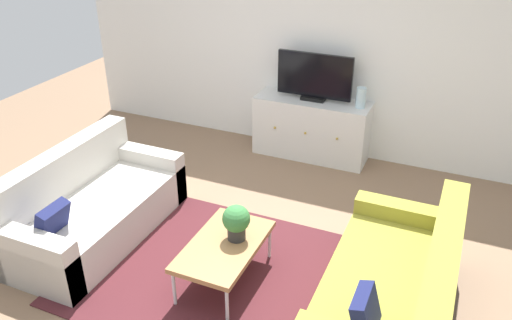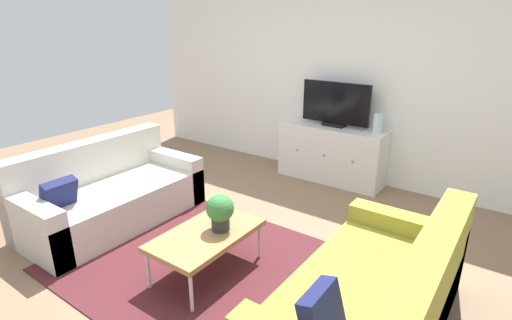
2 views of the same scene
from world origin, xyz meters
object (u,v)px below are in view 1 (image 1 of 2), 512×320
at_px(tv_console, 311,128).
at_px(flat_screen_tv, 315,77).
at_px(potted_plant, 236,221).
at_px(couch_left_side, 88,209).
at_px(glass_vase, 361,98).
at_px(coffee_table, 224,247).
at_px(couch_right_side, 398,294).

relative_size(tv_console, flat_screen_tv, 1.53).
bearing_deg(potted_plant, couch_left_side, -179.66).
height_order(couch_left_side, flat_screen_tv, flat_screen_tv).
distance_m(tv_console, glass_vase, 0.74).
bearing_deg(coffee_table, potted_plant, 59.09).
bearing_deg(couch_left_side, potted_plant, 0.34).
height_order(couch_left_side, potted_plant, couch_left_side).
xyz_separation_m(couch_left_side, flat_screen_tv, (1.42, 2.39, 0.73)).
xyz_separation_m(couch_right_side, flat_screen_tv, (-1.46, 2.39, 0.73)).
bearing_deg(flat_screen_tv, couch_left_side, -120.64).
xyz_separation_m(couch_right_side, tv_console, (-1.46, 2.37, 0.09)).
distance_m(couch_left_side, tv_console, 2.77).
height_order(tv_console, flat_screen_tv, flat_screen_tv).
distance_m(couch_right_side, potted_plant, 1.36).
distance_m(coffee_table, potted_plant, 0.24).
xyz_separation_m(couch_right_side, glass_vase, (-0.90, 2.37, 0.58)).
distance_m(potted_plant, tv_console, 2.38).
bearing_deg(potted_plant, flat_screen_tv, 93.04).
bearing_deg(flat_screen_tv, couch_right_side, -58.61).
bearing_deg(coffee_table, tv_console, 91.46).
bearing_deg(couch_right_side, flat_screen_tv, 121.39).
bearing_deg(glass_vase, couch_left_side, -129.82).
height_order(coffee_table, flat_screen_tv, flat_screen_tv).
height_order(couch_right_side, tv_console, couch_right_side).
bearing_deg(potted_plant, glass_vase, 79.59).
distance_m(couch_left_side, couch_right_side, 2.88).
relative_size(coffee_table, tv_console, 0.68).
xyz_separation_m(potted_plant, glass_vase, (0.43, 2.37, 0.29)).
height_order(couch_right_side, potted_plant, couch_right_side).
height_order(tv_console, glass_vase, glass_vase).
relative_size(couch_left_side, flat_screen_tv, 2.01).
height_order(couch_left_side, couch_right_side, same).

